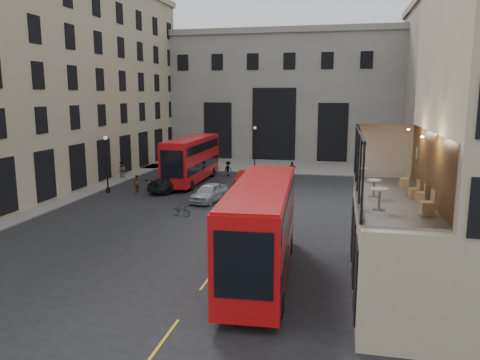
% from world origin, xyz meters
% --- Properties ---
extents(ground, '(140.00, 140.00, 0.00)m').
position_xyz_m(ground, '(0.00, 0.00, 0.00)').
color(ground, black).
rests_on(ground, ground).
extents(host_frontage, '(3.00, 11.00, 4.50)m').
position_xyz_m(host_frontage, '(6.50, 0.00, 2.25)').
color(host_frontage, tan).
rests_on(host_frontage, ground).
extents(cafe_floor, '(3.00, 10.00, 0.10)m').
position_xyz_m(cafe_floor, '(6.50, 0.00, 4.55)').
color(cafe_floor, slate).
rests_on(cafe_floor, host_frontage).
extents(building_left, '(14.60, 50.60, 22.00)m').
position_xyz_m(building_left, '(-26.96, 20.00, 11.38)').
color(building_left, tan).
rests_on(building_left, ground).
extents(gateway, '(35.00, 10.60, 18.00)m').
position_xyz_m(gateway, '(-5.00, 47.99, 9.39)').
color(gateway, gray).
rests_on(gateway, ground).
extents(building_right, '(16.60, 18.60, 20.00)m').
position_xyz_m(building_right, '(20.00, 39.97, 10.39)').
color(building_right, '#ACA38A').
rests_on(building_right, ground).
extents(pavement_far, '(40.00, 12.00, 0.12)m').
position_xyz_m(pavement_far, '(-6.00, 38.00, 0.06)').
color(pavement_far, slate).
rests_on(pavement_far, ground).
extents(pavement_left, '(8.00, 48.00, 0.12)m').
position_xyz_m(pavement_left, '(-22.00, 12.00, 0.06)').
color(pavement_left, slate).
rests_on(pavement_left, ground).
extents(traffic_light_near, '(0.16, 0.20, 3.80)m').
position_xyz_m(traffic_light_near, '(-1.00, 12.00, 2.42)').
color(traffic_light_near, black).
rests_on(traffic_light_near, ground).
extents(traffic_light_far, '(0.16, 0.20, 3.80)m').
position_xyz_m(traffic_light_far, '(-15.00, 28.00, 2.42)').
color(traffic_light_far, black).
rests_on(traffic_light_far, ground).
extents(street_lamp_a, '(0.36, 0.36, 5.33)m').
position_xyz_m(street_lamp_a, '(-17.00, 18.00, 2.39)').
color(street_lamp_a, black).
rests_on(street_lamp_a, ground).
extents(street_lamp_b, '(0.36, 0.36, 5.33)m').
position_xyz_m(street_lamp_b, '(-6.00, 34.00, 2.39)').
color(street_lamp_b, black).
rests_on(street_lamp_b, ground).
extents(bus_near, '(3.45, 12.14, 4.79)m').
position_xyz_m(bus_near, '(0.50, 0.79, 2.69)').
color(bus_near, '#B60C0D').
rests_on(bus_near, ground).
extents(bus_far, '(2.80, 11.81, 4.70)m').
position_xyz_m(bus_far, '(-10.92, 24.65, 2.64)').
color(bus_far, '#B60C12').
rests_on(bus_far, ground).
extents(car_a, '(2.66, 4.90, 1.58)m').
position_xyz_m(car_a, '(-6.75, 16.54, 0.79)').
color(car_a, '#9FA2A7').
rests_on(car_a, ground).
extents(car_b, '(1.74, 4.53, 1.47)m').
position_xyz_m(car_b, '(-5.07, 24.38, 0.74)').
color(car_b, '#AD0F0A').
rests_on(car_b, ground).
extents(car_c, '(3.96, 5.52, 1.49)m').
position_xyz_m(car_c, '(-11.37, 19.84, 0.74)').
color(car_c, black).
rests_on(car_c, ground).
extents(bicycle, '(1.65, 0.97, 0.82)m').
position_xyz_m(bicycle, '(-7.48, 11.46, 0.41)').
color(bicycle, gray).
rests_on(bicycle, ground).
extents(cyclist, '(0.51, 0.70, 1.78)m').
position_xyz_m(cyclist, '(-1.63, 18.75, 0.89)').
color(cyclist, yellow).
rests_on(cyclist, ground).
extents(pedestrian_a, '(1.02, 0.85, 1.90)m').
position_xyz_m(pedestrian_a, '(-19.00, 24.99, 0.95)').
color(pedestrian_a, gray).
rests_on(pedestrian_a, ground).
extents(pedestrian_b, '(1.11, 1.25, 1.68)m').
position_xyz_m(pedestrian_b, '(-8.15, 29.25, 0.84)').
color(pedestrian_b, gray).
rests_on(pedestrian_b, ground).
extents(pedestrian_c, '(0.99, 0.44, 1.67)m').
position_xyz_m(pedestrian_c, '(-1.07, 30.52, 0.84)').
color(pedestrian_c, gray).
rests_on(pedestrian_c, ground).
extents(pedestrian_d, '(1.06, 1.00, 1.82)m').
position_xyz_m(pedestrian_d, '(7.37, 32.46, 0.91)').
color(pedestrian_d, gray).
rests_on(pedestrian_d, ground).
extents(pedestrian_e, '(0.45, 0.63, 1.65)m').
position_xyz_m(pedestrian_e, '(-14.48, 18.77, 0.83)').
color(pedestrian_e, gray).
rests_on(pedestrian_e, ground).
extents(cafe_table_near, '(0.69, 0.69, 0.86)m').
position_xyz_m(cafe_table_near, '(5.76, -2.65, 5.17)').
color(cafe_table_near, beige).
rests_on(cafe_table_near, cafe_floor).
extents(cafe_table_mid, '(0.61, 0.61, 0.76)m').
position_xyz_m(cafe_table_mid, '(5.71, -0.16, 5.11)').
color(cafe_table_mid, silver).
rests_on(cafe_table_mid, cafe_floor).
extents(cafe_table_far, '(0.54, 0.54, 0.67)m').
position_xyz_m(cafe_table_far, '(5.36, 3.82, 5.04)').
color(cafe_table_far, beige).
rests_on(cafe_table_far, cafe_floor).
extents(cafe_chair_a, '(0.54, 0.54, 0.96)m').
position_xyz_m(cafe_chair_a, '(7.48, -3.10, 4.89)').
color(cafe_chair_a, tan).
rests_on(cafe_chair_a, cafe_floor).
extents(cafe_chair_b, '(0.41, 0.41, 0.76)m').
position_xyz_m(cafe_chair_b, '(7.59, -0.75, 4.83)').
color(cafe_chair_b, tan).
rests_on(cafe_chair_b, cafe_floor).
extents(cafe_chair_c, '(0.46, 0.46, 0.80)m').
position_xyz_m(cafe_chair_c, '(7.43, -0.06, 4.84)').
color(cafe_chair_c, tan).
rests_on(cafe_chair_c, cafe_floor).
extents(cafe_chair_d, '(0.42, 0.42, 0.76)m').
position_xyz_m(cafe_chair_d, '(7.36, 2.63, 4.83)').
color(cafe_chair_d, '#D2B679').
rests_on(cafe_chair_d, cafe_floor).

